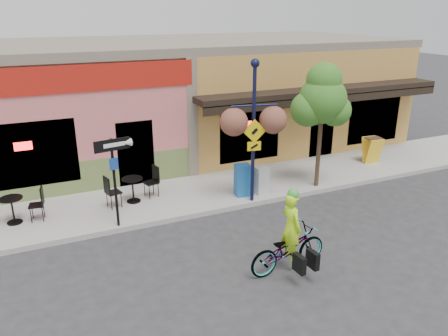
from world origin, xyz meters
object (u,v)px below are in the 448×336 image
lamp_post (253,133)px  one_way_sign (115,184)px  building (181,94)px  newspaper_box_grey (261,180)px  newspaper_box_blue (242,180)px  bicycle (288,249)px  street_tree (321,126)px  cyclist_rider (291,237)px

lamp_post → one_way_sign: bearing=-168.2°
building → lamp_post: size_ratio=4.27×
one_way_sign → newspaper_box_grey: bearing=-4.6°
newspaper_box_blue → newspaper_box_grey: newspaper_box_blue is taller
newspaper_box_grey → newspaper_box_blue: bearing=164.9°
bicycle → lamp_post: (0.90, 3.48, 1.76)m
lamp_post → newspaper_box_blue: bearing=112.1°
street_tree → one_way_sign: bearing=-178.4°
one_way_sign → street_tree: (6.58, 0.18, 0.81)m
street_tree → bicycle: bearing=-132.9°
building → bicycle: size_ratio=9.19×
newspaper_box_blue → newspaper_box_grey: size_ratio=1.15×
lamp_post → newspaper_box_grey: bearing=49.8°
bicycle → newspaper_box_grey: bicycle is taller
building → bicycle: 10.53m
cyclist_rider → street_tree: 5.16m
newspaper_box_blue → building: bearing=95.2°
building → newspaper_box_grey: (0.38, -6.45, -1.66)m
bicycle → building: bearing=-9.8°
bicycle → street_tree: size_ratio=0.49×
bicycle → newspaper_box_blue: newspaper_box_blue is taller
building → cyclist_rider: 10.48m
one_way_sign → bicycle: bearing=-57.3°
building → street_tree: 7.08m
bicycle → one_way_sign: size_ratio=0.81×
building → newspaper_box_grey: bearing=-86.6°
lamp_post → building: bearing=100.7°
building → one_way_sign: bearing=-121.6°
cyclist_rider → street_tree: street_tree is taller
building → newspaper_box_grey: 6.67m
street_tree → lamp_post: bearing=-175.8°
one_way_sign → cyclist_rider: bearing=-56.8°
cyclist_rider → lamp_post: 3.87m
building → cyclist_rider: size_ratio=11.08×
bicycle → one_way_sign: one_way_sign is taller
cyclist_rider → lamp_post: size_ratio=0.39×
newspaper_box_grey → cyclist_rider: bearing=-117.3°
bicycle → street_tree: street_tree is taller
newspaper_box_grey → street_tree: 2.56m
building → street_tree: bearing=-70.4°
bicycle → newspaper_box_grey: 4.14m
street_tree → newspaper_box_grey: bearing=173.6°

